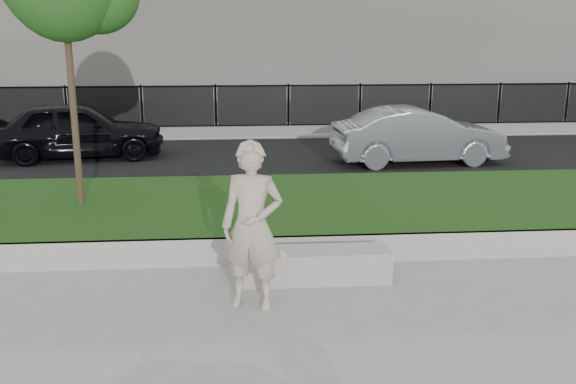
{
  "coord_description": "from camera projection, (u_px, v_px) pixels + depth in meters",
  "views": [
    {
      "loc": [
        0.02,
        -7.46,
        3.21
      ],
      "look_at": [
        0.72,
        1.2,
        1.0
      ],
      "focal_mm": 40.0,
      "sensor_mm": 36.0,
      "label": 1
    }
  ],
  "objects": [
    {
      "name": "grass_bank",
      "position": [
        237.0,
        213.0,
        10.84
      ],
      "size": [
        34.0,
        4.0,
        0.4
      ],
      "primitive_type": "cube",
      "color": "#0E330C",
      "rests_on": "ground"
    },
    {
      "name": "iron_fence",
      "position": [
        236.0,
        120.0,
        19.45
      ],
      "size": [
        32.0,
        0.3,
        1.5
      ],
      "color": "slate",
      "rests_on": "far_pavement"
    },
    {
      "name": "car_silver",
      "position": [
        418.0,
        136.0,
        15.51
      ],
      "size": [
        4.2,
        1.73,
        1.35
      ],
      "primitive_type": "imported",
      "rotation": [
        0.0,
        0.0,
        1.65
      ],
      "color": "gray",
      "rests_on": "street"
    },
    {
      "name": "ground",
      "position": [
        238.0,
        295.0,
        7.99
      ],
      "size": [
        90.0,
        90.0,
        0.0
      ],
      "primitive_type": "plane",
      "color": "gray",
      "rests_on": "ground"
    },
    {
      "name": "grass_kerb",
      "position": [
        238.0,
        251.0,
        8.95
      ],
      "size": [
        34.0,
        0.08,
        0.4
      ],
      "primitive_type": "cube",
      "color": "#A4A299",
      "rests_on": "ground"
    },
    {
      "name": "stone_bench",
      "position": [
        311.0,
        265.0,
        8.4
      ],
      "size": [
        2.06,
        0.51,
        0.42
      ],
      "primitive_type": "cube",
      "color": "#A4A299",
      "rests_on": "ground"
    },
    {
      "name": "man",
      "position": [
        252.0,
        226.0,
        7.43
      ],
      "size": [
        0.82,
        0.64,
        1.99
      ],
      "primitive_type": "imported",
      "rotation": [
        0.0,
        0.0,
        -0.25
      ],
      "color": "#C0AD94",
      "rests_on": "ground"
    },
    {
      "name": "far_pavement",
      "position": [
        236.0,
        131.0,
        20.54
      ],
      "size": [
        34.0,
        3.0,
        0.12
      ],
      "primitive_type": "cube",
      "color": "gray",
      "rests_on": "ground"
    },
    {
      "name": "car_dark",
      "position": [
        77.0,
        130.0,
        16.07
      ],
      "size": [
        4.46,
        2.34,
        1.45
      ],
      "primitive_type": "imported",
      "rotation": [
        0.0,
        0.0,
        1.73
      ],
      "color": "black",
      "rests_on": "street"
    },
    {
      "name": "book",
      "position": [
        276.0,
        254.0,
        8.16
      ],
      "size": [
        0.22,
        0.17,
        0.02
      ],
      "primitive_type": "cube",
      "rotation": [
        0.0,
        0.0,
        0.05
      ],
      "color": "silver",
      "rests_on": "stone_bench"
    },
    {
      "name": "street",
      "position": [
        237.0,
        159.0,
        16.2
      ],
      "size": [
        34.0,
        7.0,
        0.04
      ],
      "primitive_type": "cube",
      "color": "black",
      "rests_on": "ground"
    }
  ]
}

